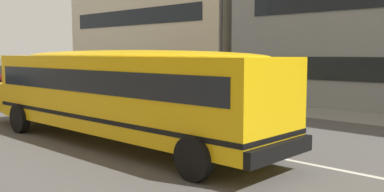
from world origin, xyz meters
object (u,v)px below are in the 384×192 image
(parked_car_beige_mid_block, at_px, (118,85))
(street_lamp, at_px, (221,20))
(parked_car_red_by_lamppost, at_px, (17,76))
(school_bus, at_px, (116,88))

(parked_car_beige_mid_block, xyz_separation_m, street_lamp, (5.76, 2.21, 3.47))
(parked_car_red_by_lamppost, height_order, street_lamp, street_lamp)
(parked_car_red_by_lamppost, bearing_deg, parked_car_beige_mid_block, -4.37)
(street_lamp, bearing_deg, parked_car_beige_mid_block, -158.97)
(parked_car_red_by_lamppost, distance_m, parked_car_beige_mid_block, 13.69)
(parked_car_beige_mid_block, relative_size, street_lamp, 0.57)
(school_bus, distance_m, parked_car_beige_mid_block, 11.83)
(school_bus, bearing_deg, parked_car_beige_mid_block, -37.21)
(parked_car_red_by_lamppost, distance_m, street_lamp, 19.85)
(parked_car_beige_mid_block, height_order, street_lamp, street_lamp)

